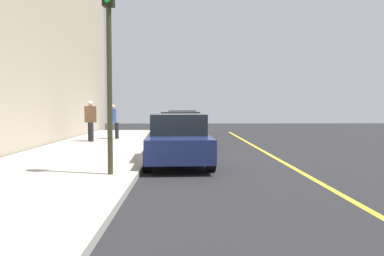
# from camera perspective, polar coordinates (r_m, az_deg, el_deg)

# --- Properties ---
(ground_plane) EXTENTS (56.00, 56.00, 0.00)m
(ground_plane) POSITION_cam_1_polar(r_m,az_deg,el_deg) (12.98, -1.63, -4.59)
(ground_plane) COLOR black
(sidewalk) EXTENTS (28.00, 4.60, 0.15)m
(sidewalk) POSITION_cam_1_polar(r_m,az_deg,el_deg) (13.41, -15.92, -4.14)
(sidewalk) COLOR #A39E93
(sidewalk) RESTS_ON ground
(lane_stripe_centre) EXTENTS (28.00, 0.14, 0.01)m
(lane_stripe_centre) POSITION_cam_1_polar(r_m,az_deg,el_deg) (13.34, 12.29, -4.43)
(lane_stripe_centre) COLOR gold
(lane_stripe_centre) RESTS_ON ground
(snow_bank_curb) EXTENTS (8.37, 0.56, 0.22)m
(snow_bank_curb) POSITION_cam_1_polar(r_m,az_deg,el_deg) (15.77, -4.10, -2.83)
(snow_bank_curb) COLOR white
(snow_bank_curb) RESTS_ON ground
(parked_car_maroon) EXTENTS (4.85, 2.02, 1.51)m
(parked_car_maroon) POSITION_cam_1_polar(r_m,az_deg,el_deg) (23.78, -1.31, 0.74)
(parked_car_maroon) COLOR black
(parked_car_maroon) RESTS_ON ground
(parked_car_red) EXTENTS (4.27, 1.91, 1.51)m
(parked_car_red) POSITION_cam_1_polar(r_m,az_deg,el_deg) (17.09, -1.65, -0.19)
(parked_car_red) COLOR black
(parked_car_red) RESTS_ON ground
(parked_car_navy) EXTENTS (4.47, 2.03, 1.51)m
(parked_car_navy) POSITION_cam_1_polar(r_m,az_deg,el_deg) (11.92, -2.00, -1.61)
(parked_car_navy) COLOR black
(parked_car_navy) RESTS_ON ground
(pedestrian_brown_coat) EXTENTS (0.59, 0.58, 1.85)m
(pedestrian_brown_coat) POSITION_cam_1_polar(r_m,az_deg,el_deg) (18.72, -14.42, 1.17)
(pedestrian_brown_coat) COLOR black
(pedestrian_brown_coat) RESTS_ON sidewalk
(pedestrian_blue_coat) EXTENTS (0.47, 0.56, 1.69)m
(pedestrian_blue_coat) POSITION_cam_1_polar(r_m,az_deg,el_deg) (19.89, -11.32, 1.06)
(pedestrian_blue_coat) COLOR black
(pedestrian_blue_coat) RESTS_ON sidewalk
(traffic_light_pole) EXTENTS (0.35, 0.26, 4.58)m
(traffic_light_pole) POSITION_cam_1_polar(r_m,az_deg,el_deg) (9.51, -11.89, 12.09)
(traffic_light_pole) COLOR #2D2D19
(traffic_light_pole) RESTS_ON sidewalk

